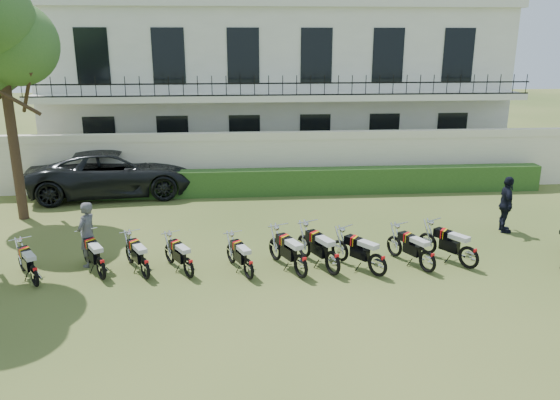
{
  "coord_description": "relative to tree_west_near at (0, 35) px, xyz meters",
  "views": [
    {
      "loc": [
        -1.83,
        -12.95,
        5.8
      ],
      "look_at": [
        -0.66,
        1.73,
        1.41
      ],
      "focal_mm": 35.0,
      "sensor_mm": 36.0,
      "label": 1
    }
  ],
  "objects": [
    {
      "name": "perimeter_wall",
      "position": [
        8.96,
        3.0,
        -4.72
      ],
      "size": [
        30.0,
        0.35,
        2.3
      ],
      "color": "#EFE3C9",
      "rests_on": "ground"
    },
    {
      "name": "motorcycle_0",
      "position": [
        2.2,
        -5.46,
        -5.46
      ],
      "size": [
        1.02,
        1.49,
        0.94
      ],
      "rotation": [
        0.0,
        0.0,
        0.58
      ],
      "color": "black",
      "rests_on": "ground"
    },
    {
      "name": "ground",
      "position": [
        8.96,
        -5.0,
        -5.89
      ],
      "size": [
        100.0,
        100.0,
        0.0
      ],
      "primitive_type": "plane",
      "color": "#384C1E",
      "rests_on": "ground"
    },
    {
      "name": "tree_west_near",
      "position": [
        0.0,
        0.0,
        0.0
      ],
      "size": [
        3.4,
        3.2,
        7.9
      ],
      "color": "#473323",
      "rests_on": "ground"
    },
    {
      "name": "suv",
      "position": [
        2.47,
        2.75,
        -5.02
      ],
      "size": [
        6.56,
        3.65,
        1.74
      ],
      "primitive_type": "imported",
      "rotation": [
        0.0,
        0.0,
        1.7
      ],
      "color": "black",
      "rests_on": "ground"
    },
    {
      "name": "motorcycle_7",
      "position": [
        10.58,
        -5.53,
        -5.42
      ],
      "size": [
        1.2,
        1.57,
        1.03
      ],
      "rotation": [
        0.0,
        0.0,
        0.64
      ],
      "color": "black",
      "rests_on": "ground"
    },
    {
      "name": "building",
      "position": [
        8.96,
        8.96,
        -2.18
      ],
      "size": [
        20.4,
        9.6,
        7.4
      ],
      "color": "silver",
      "rests_on": "ground"
    },
    {
      "name": "inspector",
      "position": [
        3.17,
        -4.2,
        -5.02
      ],
      "size": [
        0.62,
        0.75,
        1.75
      ],
      "primitive_type": "imported",
      "rotation": [
        0.0,
        0.0,
        -1.95
      ],
      "color": "#545458",
      "rests_on": "ground"
    },
    {
      "name": "hedge",
      "position": [
        9.96,
        2.2,
        -5.39
      ],
      "size": [
        18.0,
        0.6,
        1.0
      ],
      "primitive_type": "cube",
      "color": "#203E16",
      "rests_on": "ground"
    },
    {
      "name": "motorcycle_4",
      "position": [
        7.35,
        -5.44,
        -5.46
      ],
      "size": [
        0.78,
        1.6,
        0.92
      ],
      "rotation": [
        0.0,
        0.0,
        0.39
      ],
      "color": "black",
      "rests_on": "ground"
    },
    {
      "name": "motorcycle_2",
      "position": [
        4.78,
        -5.23,
        -5.45
      ],
      "size": [
        0.91,
        1.59,
        0.96
      ],
      "rotation": [
        0.0,
        0.0,
        0.49
      ],
      "color": "black",
      "rests_on": "ground"
    },
    {
      "name": "motorcycle_1",
      "position": [
        3.7,
        -5.18,
        -5.43
      ],
      "size": [
        0.99,
        1.64,
        1.0
      ],
      "rotation": [
        0.0,
        0.0,
        0.52
      ],
      "color": "black",
      "rests_on": "ground"
    },
    {
      "name": "motorcycle_8",
      "position": [
        11.92,
        -5.39,
        -5.43
      ],
      "size": [
        0.91,
        1.69,
        1.0
      ],
      "rotation": [
        0.0,
        0.0,
        0.45
      ],
      "color": "black",
      "rests_on": "ground"
    },
    {
      "name": "motorcycle_3",
      "position": [
        5.86,
        -5.25,
        -5.46
      ],
      "size": [
        0.92,
        1.5,
        0.92
      ],
      "rotation": [
        0.0,
        0.0,
        0.52
      ],
      "color": "black",
      "rests_on": "ground"
    },
    {
      "name": "motorcycle_6",
      "position": [
        9.47,
        -5.36,
        -5.39
      ],
      "size": [
        0.98,
        1.85,
        1.09
      ],
      "rotation": [
        0.0,
        0.0,
        0.44
      ],
      "color": "black",
      "rests_on": "ground"
    },
    {
      "name": "motorcycle_5",
      "position": [
        8.65,
        -5.47,
        -5.4
      ],
      "size": [
        0.94,
        1.8,
        1.05
      ],
      "rotation": [
        0.0,
        0.0,
        0.43
      ],
      "color": "black",
      "rests_on": "ground"
    },
    {
      "name": "motorcycle_9",
      "position": [
        13.06,
        -5.25,
        -5.41
      ],
      "size": [
        1.13,
        1.64,
        1.04
      ],
      "rotation": [
        0.0,
        0.0,
        0.59
      ],
      "color": "black",
      "rests_on": "ground"
    },
    {
      "name": "officer_5",
      "position": [
        15.35,
        -2.53,
        -5.01
      ],
      "size": [
        0.65,
        1.11,
        1.77
      ],
      "primitive_type": "imported",
      "rotation": [
        0.0,
        0.0,
        1.34
      ],
      "color": "black",
      "rests_on": "ground"
    }
  ]
}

